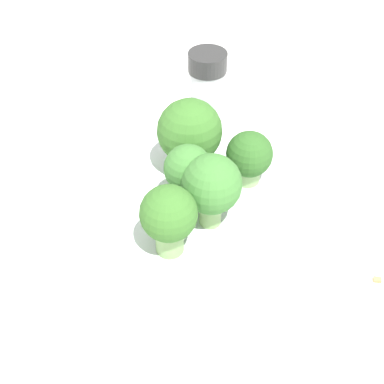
{
  "coord_description": "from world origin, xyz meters",
  "views": [
    {
      "loc": [
        0.04,
        0.26,
        0.32
      ],
      "look_at": [
        0.0,
        0.0,
        0.07
      ],
      "focal_mm": 50.0,
      "sensor_mm": 36.0,
      "label": 1
    }
  ],
  "objects": [
    {
      "name": "broccoli_floret_3",
      "position": [
        -0.05,
        -0.04,
        0.06
      ],
      "size": [
        0.04,
        0.04,
        0.04
      ],
      "color": "#8EB770",
      "rests_on": "bowl"
    },
    {
      "name": "bowl",
      "position": [
        0.0,
        0.0,
        0.02
      ],
      "size": [
        0.22,
        0.22,
        0.04
      ],
      "primitive_type": "cylinder",
      "color": "silver",
      "rests_on": "ground_plane"
    },
    {
      "name": "broccoli_floret_2",
      "position": [
        0.02,
        0.02,
        0.07
      ],
      "size": [
        0.04,
        0.04,
        0.05
      ],
      "color": "#84AD66",
      "rests_on": "bowl"
    },
    {
      "name": "broccoli_floret_4",
      "position": [
        0.0,
        -0.02,
        0.07
      ],
      "size": [
        0.03,
        0.03,
        0.05
      ],
      "color": "#84AD66",
      "rests_on": "bowl"
    },
    {
      "name": "almond_crumb_1",
      "position": [
        -0.13,
        0.04,
        0.0
      ],
      "size": [
        0.01,
        0.01,
        0.01
      ],
      "primitive_type": "cube",
      "rotation": [
        0.0,
        0.0,
        2.78
      ],
      "color": "#AD7F4C",
      "rests_on": "ground_plane"
    },
    {
      "name": "pepper_shaker",
      "position": [
        -0.04,
        -0.17,
        0.04
      ],
      "size": [
        0.04,
        0.04,
        0.08
      ],
      "color": "silver",
      "rests_on": "ground_plane"
    },
    {
      "name": "ground_plane",
      "position": [
        0.0,
        0.0,
        0.0
      ],
      "size": [
        3.0,
        3.0,
        0.0
      ],
      "primitive_type": "plane",
      "color": "white"
    },
    {
      "name": "broccoli_floret_1",
      "position": [
        -0.01,
        -0.0,
        0.07
      ],
      "size": [
        0.04,
        0.04,
        0.06
      ],
      "color": "#84AD66",
      "rests_on": "bowl"
    },
    {
      "name": "broccoli_floret_0",
      "position": [
        -0.01,
        -0.06,
        0.07
      ],
      "size": [
        0.05,
        0.05,
        0.06
      ],
      "color": "#8EB770",
      "rests_on": "bowl"
    }
  ]
}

